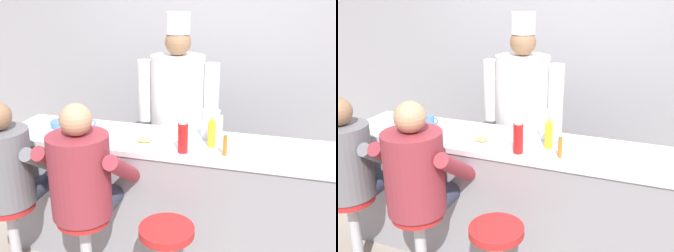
{
  "view_description": "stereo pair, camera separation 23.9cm",
  "coord_description": "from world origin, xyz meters",
  "views": [
    {
      "loc": [
        0.68,
        -2.31,
        2.04
      ],
      "look_at": [
        -0.07,
        0.27,
        1.11
      ],
      "focal_mm": 42.0,
      "sensor_mm": 36.0,
      "label": 1
    },
    {
      "loc": [
        0.9,
        -2.23,
        2.04
      ],
      "look_at": [
        -0.07,
        0.27,
        1.11
      ],
      "focal_mm": 42.0,
      "sensor_mm": 36.0,
      "label": 2
    }
  ],
  "objects": [
    {
      "name": "water_pitcher_clear",
      "position": [
        0.21,
        0.44,
        1.1
      ],
      "size": [
        0.16,
        0.14,
        0.21
      ],
      "color": "silver",
      "rests_on": "diner_counter"
    },
    {
      "name": "breakfast_plate",
      "position": [
        -0.22,
        0.17,
        1.0
      ],
      "size": [
        0.23,
        0.23,
        0.05
      ],
      "color": "white",
      "rests_on": "diner_counter"
    },
    {
      "name": "coffee_mug_blue",
      "position": [
        -0.77,
        0.37,
        1.04
      ],
      "size": [
        0.12,
        0.08,
        0.09
      ],
      "color": "#4C7AB2",
      "rests_on": "diner_counter"
    },
    {
      "name": "cereal_bowl",
      "position": [
        -0.99,
        0.35,
        1.01
      ],
      "size": [
        0.17,
        0.17,
        0.05
      ],
      "color": "#4C7FB7",
      "rests_on": "diner_counter"
    },
    {
      "name": "diner_seated_maroon",
      "position": [
        -0.49,
        -0.25,
        0.86
      ],
      "size": [
        0.6,
        0.59,
        1.39
      ],
      "color": "#B2B5BA",
      "rests_on": "ground_plane"
    },
    {
      "name": "mustard_bottle_yellow",
      "position": [
        0.26,
        0.26,
        1.1
      ],
      "size": [
        0.06,
        0.06,
        0.23
      ],
      "color": "yellow",
      "rests_on": "diner_counter"
    },
    {
      "name": "wall_back",
      "position": [
        0.0,
        1.68,
        1.35
      ],
      "size": [
        10.0,
        0.06,
        2.7
      ],
      "color": "#99999E",
      "rests_on": "ground_plane"
    },
    {
      "name": "ketchup_bottle_red",
      "position": [
        0.09,
        0.1,
        1.11
      ],
      "size": [
        0.07,
        0.07,
        0.26
      ],
      "color": "red",
      "rests_on": "diner_counter"
    },
    {
      "name": "diner_seated_grey",
      "position": [
        -1.07,
        -0.25,
        0.85
      ],
      "size": [
        0.57,
        0.56,
        1.36
      ],
      "color": "#B2B5BA",
      "rests_on": "ground_plane"
    },
    {
      "name": "diner_counter",
      "position": [
        0.0,
        0.3,
        0.5
      ],
      "size": [
        2.74,
        0.6,
        0.99
      ],
      "color": "gray",
      "rests_on": "ground_plane"
    },
    {
      "name": "hot_sauce_bottle_orange",
      "position": [
        0.37,
        0.13,
        1.06
      ],
      "size": [
        0.03,
        0.03,
        0.14
      ],
      "color": "orange",
      "rests_on": "diner_counter"
    },
    {
      "name": "cook_in_whites_near",
      "position": [
        -0.17,
        0.94,
        1.03
      ],
      "size": [
        0.73,
        0.47,
        1.87
      ],
      "color": "#232328",
      "rests_on": "ground_plane"
    }
  ]
}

